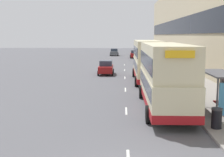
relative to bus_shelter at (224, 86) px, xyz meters
name	(u,v)px	position (x,y,z in m)	size (l,w,h in m)	color
pavement	(166,66)	(0.73, 30.02, -1.81)	(5.00, 93.00, 0.14)	gray
terrace_facade	(194,21)	(4.72, 30.02, 5.15)	(3.10, 93.00, 14.06)	#C6B793
lane_mark_1	(126,111)	(-5.77, 1.22, -1.87)	(0.12, 2.00, 0.01)	silver
lane_mark_2	(125,90)	(-5.77, 9.15, -1.87)	(0.12, 2.00, 0.01)	silver
lane_mark_3	(125,78)	(-5.77, 17.07, -1.87)	(0.12, 2.00, 0.01)	silver
lane_mark_4	(125,70)	(-5.77, 24.99, -1.87)	(0.12, 2.00, 0.01)	silver
lane_mark_5	(124,65)	(-5.77, 32.92, -1.87)	(0.12, 2.00, 0.01)	silver
bus_shelter	(224,86)	(0.00, 0.00, 0.00)	(1.60, 4.20, 2.48)	#4C4C51
double_decker_bus_near	(164,75)	(-3.30, 1.76, 0.41)	(2.85, 10.72, 4.30)	beige
double_decker_bus_ahead	(147,60)	(-3.45, 14.25, 0.41)	(2.85, 10.76, 4.30)	beige
car_0	(134,54)	(-3.53, 48.67, -1.04)	(1.92, 4.29, 1.68)	maroon
car_1	(114,52)	(-8.11, 56.53, -1.04)	(2.02, 3.95, 1.68)	#4C5156
car_2	(106,68)	(-8.12, 20.08, -1.02)	(1.92, 3.94, 1.73)	maroon
litter_bin	(217,118)	(-1.22, -2.85, -1.21)	(0.55, 0.55, 1.05)	black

